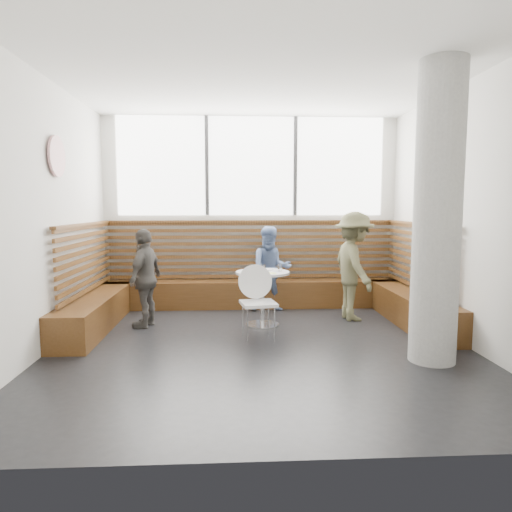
{
  "coord_description": "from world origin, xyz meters",
  "views": [
    {
      "loc": [
        -0.35,
        -5.36,
        1.69
      ],
      "look_at": [
        0.0,
        1.0,
        1.0
      ],
      "focal_mm": 32.0,
      "sensor_mm": 36.0,
      "label": 1
    }
  ],
  "objects": [
    {
      "name": "cafe_chair",
      "position": [
        -0.01,
        0.42,
        0.55
      ],
      "size": [
        0.45,
        0.44,
        0.94
      ],
      "rotation": [
        0.0,
        0.0,
        0.17
      ],
      "color": "white",
      "rests_on": "ground"
    },
    {
      "name": "room",
      "position": [
        0.0,
        0.0,
        1.6
      ],
      "size": [
        5.0,
        5.0,
        3.2
      ],
      "color": "silver",
      "rests_on": "ground"
    },
    {
      "name": "plate_near",
      "position": [
        -0.05,
        1.11,
        0.79
      ],
      "size": [
        0.22,
        0.22,
        0.02
      ],
      "primitive_type": "cylinder",
      "color": "white",
      "rests_on": "cafe_table"
    },
    {
      "name": "booth",
      "position": [
        0.0,
        1.77,
        0.41
      ],
      "size": [
        5.0,
        2.5,
        1.44
      ],
      "color": "#432810",
      "rests_on": "ground"
    },
    {
      "name": "glass_left",
      "position": [
        -0.05,
        0.89,
        0.84
      ],
      "size": [
        0.07,
        0.07,
        0.12
      ],
      "primitive_type": "cylinder",
      "color": "white",
      "rests_on": "cafe_table"
    },
    {
      "name": "adult_man",
      "position": [
        1.48,
        1.29,
        0.81
      ],
      "size": [
        0.71,
        1.1,
        1.62
      ],
      "primitive_type": "imported",
      "rotation": [
        0.0,
        0.0,
        1.68
      ],
      "color": "brown",
      "rests_on": "ground"
    },
    {
      "name": "cafe_table",
      "position": [
        0.09,
        0.99,
        0.56
      ],
      "size": [
        0.76,
        0.76,
        0.78
      ],
      "color": "silver",
      "rests_on": "ground"
    },
    {
      "name": "menu_card",
      "position": [
        0.15,
        0.79,
        0.78
      ],
      "size": [
        0.24,
        0.19,
        0.0
      ],
      "primitive_type": "cube",
      "rotation": [
        0.0,
        0.0,
        0.18
      ],
      "color": "#A5C64C",
      "rests_on": "cafe_table"
    },
    {
      "name": "concrete_column",
      "position": [
        1.85,
        -0.6,
        1.6
      ],
      "size": [
        0.5,
        0.5,
        3.2
      ],
      "primitive_type": "cylinder",
      "color": "gray",
      "rests_on": "ground"
    },
    {
      "name": "plate_far",
      "position": [
        0.17,
        1.13,
        0.79
      ],
      "size": [
        0.19,
        0.19,
        0.01
      ],
      "primitive_type": "cylinder",
      "color": "white",
      "rests_on": "cafe_table"
    },
    {
      "name": "wall_art",
      "position": [
        -2.46,
        0.4,
        2.3
      ],
      "size": [
        0.03,
        0.5,
        0.5
      ],
      "primitive_type": "cylinder",
      "rotation": [
        0.0,
        1.57,
        0.0
      ],
      "color": "white",
      "rests_on": "room"
    },
    {
      "name": "child_back",
      "position": [
        0.29,
        1.93,
        0.69
      ],
      "size": [
        0.7,
        0.56,
        1.38
      ],
      "primitive_type": "imported",
      "rotation": [
        0.0,
        0.0,
        0.05
      ],
      "color": "#657EB0",
      "rests_on": "ground"
    },
    {
      "name": "child_left",
      "position": [
        -1.55,
        1.05,
        0.69
      ],
      "size": [
        0.55,
        0.87,
        1.39
      ],
      "primitive_type": "imported",
      "rotation": [
        0.0,
        0.0,
        -1.85
      ],
      "color": "#4D4A46",
      "rests_on": "ground"
    },
    {
      "name": "glass_right",
      "position": [
        0.34,
        1.03,
        0.83
      ],
      "size": [
        0.06,
        0.06,
        0.1
      ],
      "primitive_type": "cylinder",
      "color": "white",
      "rests_on": "cafe_table"
    },
    {
      "name": "glass_mid",
      "position": [
        0.1,
        0.98,
        0.83
      ],
      "size": [
        0.06,
        0.06,
        0.1
      ],
      "primitive_type": "cylinder",
      "color": "white",
      "rests_on": "cafe_table"
    }
  ]
}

